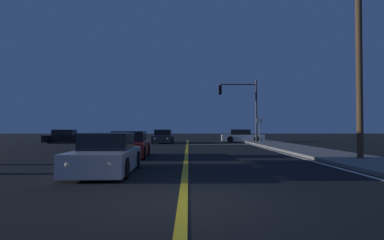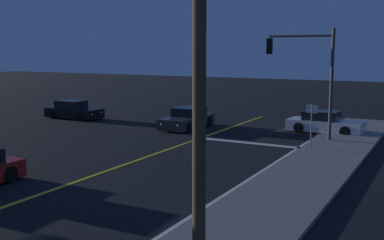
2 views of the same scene
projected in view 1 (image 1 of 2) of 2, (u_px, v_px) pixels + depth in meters
The scene contains 13 objects.
ground_plane at pixel (183, 202), 6.75m from camera, with size 160.00×160.00×0.00m, color black.
sidewalk_right at pixel (317, 153), 19.21m from camera, with size 3.20×44.57×0.15m, color slate.
lane_line_center at pixel (187, 154), 19.13m from camera, with size 0.20×42.10×0.01m, color gold.
lane_line_edge_right at pixel (285, 154), 19.19m from camera, with size 0.16×42.10×0.01m, color silver.
stop_bar at pixel (220, 144), 30.04m from camera, with size 5.98×0.50×0.01m, color silver.
car_lead_oncoming_charcoal at pixel (163, 137), 32.85m from camera, with size 2.00×4.53×1.34m.
car_mid_block_white at pixel (242, 136), 35.33m from camera, with size 4.56×2.01×1.34m.
car_side_waiting_silver at pixel (106, 155), 11.16m from camera, with size 2.01×4.45×1.34m.
car_parked_curb_black at pixel (66, 137), 32.42m from camera, with size 4.37×1.86×1.34m.
car_distant_tail_red at pixel (129, 146), 17.11m from camera, with size 2.07×4.26×1.34m.
traffic_signal_near_right at pixel (243, 101), 32.46m from camera, with size 3.78×0.28×6.19m.
utility_pole_right at pixel (359, 44), 15.02m from camera, with size 1.61×0.28×10.22m.
street_sign_corner at pixel (259, 127), 29.61m from camera, with size 0.56×0.06×2.39m.
Camera 1 is at (0.12, -6.79, 1.52)m, focal length 30.91 mm.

